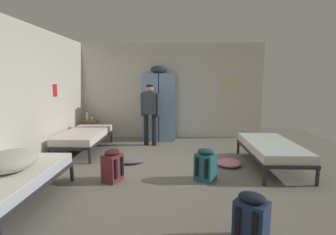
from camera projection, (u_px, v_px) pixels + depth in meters
The scene contains 16 objects.
ground_plane at pixel (168, 168), 5.10m from camera, with size 8.86×8.86×0.00m, color slate.
room_backdrop at pixel (114, 94), 6.30m from camera, with size 5.23×5.60×2.72m.
locker_bank at pixel (159, 105), 7.44m from camera, with size 0.90×0.55×2.07m.
shelf_unit at pixel (90, 128), 7.46m from camera, with size 0.38×0.30×0.57m.
bed_left_rear at pixel (84, 136), 6.26m from camera, with size 0.90×1.90×0.49m.
bed_right at pixel (271, 148), 5.13m from camera, with size 0.90×1.90×0.49m.
bed_left_front at pixel (12, 180), 3.52m from camera, with size 0.90×1.90×0.49m.
bedding_heap at pixel (11, 160), 3.54m from camera, with size 0.63×0.79×0.27m.
person_traveler at pixel (150, 109), 6.78m from camera, with size 0.48×0.28×1.57m.
water_bottle at pixel (87, 116), 7.43m from camera, with size 0.07×0.07×0.25m.
lotion_bottle at pixel (92, 118), 7.38m from camera, with size 0.05×0.05×0.13m.
backpack_maroon at pixel (112, 166), 4.45m from camera, with size 0.40×0.39×0.55m.
backpack_navy at pixel (252, 219), 2.76m from camera, with size 0.41×0.42×0.55m.
backpack_teal at pixel (206, 165), 4.48m from camera, with size 0.41×0.42×0.55m.
clothes_pile_pink at pixel (229, 163), 5.24m from camera, with size 0.48×0.49×0.13m.
clothes_pile_grey at pixel (130, 160), 5.46m from camera, with size 0.54×0.43×0.10m.
Camera 1 is at (0.17, -4.91, 1.70)m, focal length 28.43 mm.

